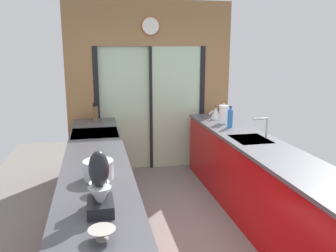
% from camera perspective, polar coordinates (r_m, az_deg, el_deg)
% --- Properties ---
extents(ground_plane, '(5.04, 7.60, 0.02)m').
position_cam_1_polar(ground_plane, '(4.31, 1.32, -14.66)').
color(ground_plane, slate).
extents(back_wall_unit, '(2.64, 0.12, 2.70)m').
position_cam_1_polar(back_wall_unit, '(5.61, -2.91, 8.12)').
color(back_wall_unit, olive).
rests_on(back_wall_unit, ground_plane).
extents(left_counter_run, '(0.62, 3.80, 0.92)m').
position_cam_1_polar(left_counter_run, '(3.58, -11.46, -12.40)').
color(left_counter_run, '#AD0C0F').
rests_on(left_counter_run, ground_plane).
extents(right_counter_run, '(0.62, 3.80, 0.92)m').
position_cam_1_polar(right_counter_run, '(4.15, 14.81, -9.02)').
color(right_counter_run, '#AD0C0F').
rests_on(right_counter_run, ground_plane).
extents(sink_faucet, '(0.19, 0.02, 0.25)m').
position_cam_1_polar(sink_faucet, '(4.25, 15.55, 0.25)').
color(sink_faucet, '#B7BABC').
rests_on(sink_faucet, right_counter_run).
extents(oven_range, '(0.60, 0.60, 0.92)m').
position_cam_1_polar(oven_range, '(4.63, -11.66, -6.69)').
color(oven_range, '#B7BABC').
rests_on(oven_range, ground_plane).
extents(mixing_bowl_near, '(0.16, 0.16, 0.06)m').
position_cam_1_polar(mixing_bowl_near, '(2.06, -10.81, -17.01)').
color(mixing_bowl_near, gray).
rests_on(mixing_bowl_near, left_counter_run).
extents(mixing_bowl_mid, '(0.15, 0.15, 0.08)m').
position_cam_1_polar(mixing_bowl_mid, '(2.65, -11.21, -9.83)').
color(mixing_bowl_mid, silver).
rests_on(mixing_bowl_mid, left_counter_run).
extents(mixing_bowl_far, '(0.14, 0.14, 0.09)m').
position_cam_1_polar(mixing_bowl_far, '(3.27, -11.45, -5.46)').
color(mixing_bowl_far, '#514C47').
rests_on(mixing_bowl_far, left_counter_run).
extents(knife_block, '(0.08, 0.14, 0.28)m').
position_cam_1_polar(knife_block, '(5.24, -11.85, 2.08)').
color(knife_block, brown).
rests_on(knife_block, left_counter_run).
extents(stand_mixer, '(0.17, 0.27, 0.42)m').
position_cam_1_polar(stand_mixer, '(2.32, -11.18, -10.06)').
color(stand_mixer, black).
rests_on(stand_mixer, left_counter_run).
extents(stock_pot, '(0.25, 0.25, 0.18)m').
position_cam_1_polar(stock_pot, '(2.91, -11.36, -7.06)').
color(stock_pot, '#B7BABC').
rests_on(stock_pot, left_counter_run).
extents(kettle, '(0.25, 0.16, 0.21)m').
position_cam_1_polar(kettle, '(5.29, 7.87, 2.15)').
color(kettle, '#B7BABC').
rests_on(kettle, right_counter_run).
extents(soap_bottle_far, '(0.07, 0.07, 0.29)m').
position_cam_1_polar(soap_bottle_far, '(4.76, 10.19, 1.29)').
color(soap_bottle_far, '#286BB7').
rests_on(soap_bottle_far, right_counter_run).
extents(paper_towel_roll, '(0.14, 0.14, 0.29)m').
position_cam_1_polar(paper_towel_roll, '(4.99, 9.11, 1.89)').
color(paper_towel_roll, '#B7BABC').
rests_on(paper_towel_roll, right_counter_run).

